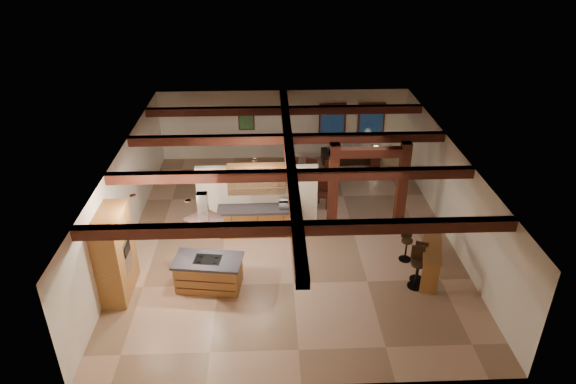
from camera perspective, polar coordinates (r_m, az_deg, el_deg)
name	(u,v)px	position (r m, az deg, el deg)	size (l,w,h in m)	color
ground	(290,234)	(16.45, 0.17, -4.74)	(12.00, 12.00, 0.00)	tan
room_walls	(290,185)	(15.55, 0.18, 0.77)	(12.00, 12.00, 12.00)	white
ceiling_beams	(290,156)	(15.12, 0.18, 4.06)	(10.00, 12.00, 0.28)	#38180E
timber_posts	(368,177)	(16.29, 8.93, 1.68)	(2.50, 0.30, 2.90)	#38180E
partition_wall	(257,197)	(16.30, -3.41, -0.61)	(3.80, 0.18, 2.20)	white
pantry_cabinet	(115,254)	(14.20, -18.64, -6.55)	(0.67, 1.60, 2.40)	#A47435
back_counter	(258,221)	(16.28, -3.37, -3.20)	(2.50, 0.66, 0.94)	#A47435
upper_display_cabinet	(257,179)	(15.79, -3.50, 1.44)	(1.80, 0.36, 0.95)	#A47435
range_hood	(205,231)	(13.47, -9.20, -4.33)	(1.10, 1.10, 1.40)	silver
back_windows	(352,123)	(21.35, 7.08, 7.59)	(2.70, 0.07, 1.70)	#38180E
framed_art	(246,120)	(21.03, -4.65, 7.97)	(0.65, 0.05, 0.85)	#38180E
recessed_cans	(195,184)	(13.46, -10.30, 0.88)	(3.16, 2.46, 0.03)	silver
kitchen_island	(209,273)	(14.23, -8.79, -8.84)	(1.93, 1.21, 0.90)	#A47435
dining_table	(308,187)	(18.65, 2.22, 0.52)	(1.63, 0.91, 0.57)	#411B10
sofa	(349,154)	(21.38, 6.83, 4.25)	(2.28, 0.89, 0.67)	black
microwave	(286,204)	(15.99, -0.20, -1.34)	(0.44, 0.30, 0.24)	silver
bar_counter	(431,253)	(14.92, 15.60, -6.54)	(1.02, 2.04, 1.04)	#A47435
side_table	(375,161)	(21.10, 9.66, 3.46)	(0.40, 0.40, 0.50)	#38180E
table_lamp	(376,149)	(20.90, 9.77, 4.72)	(0.31, 0.31, 0.37)	black
bar_stool_a	(417,267)	(14.41, 14.16, -8.10)	(0.43, 0.43, 1.22)	black
bar_stool_b	(419,262)	(14.68, 14.37, -7.53)	(0.43, 0.44, 1.15)	black
bar_stool_c	(406,244)	(15.45, 13.02, -5.62)	(0.37, 0.37, 1.05)	black
dining_chairs	(308,179)	(18.50, 2.24, 1.43)	(2.33, 2.33, 1.21)	#38180E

